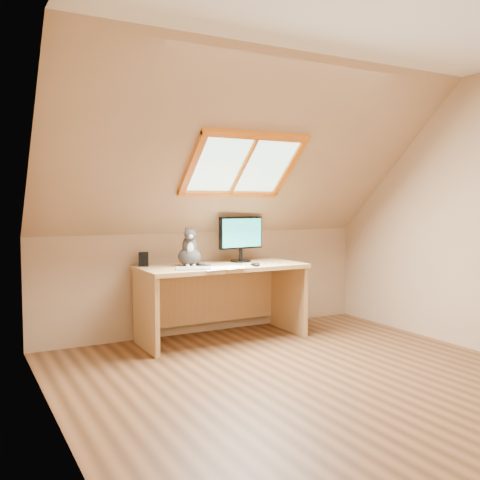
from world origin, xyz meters
TOP-DOWN VIEW (x-y plane):
  - ground at (0.00, 0.00)m, footprint 3.50×3.50m
  - room_shell at (0.00, -0.09)m, footprint 3.52×3.52m
  - desk at (-0.04, 1.45)m, footprint 1.56×0.68m
  - monitor at (0.24, 1.52)m, footprint 0.48×0.20m
  - cat at (-0.35, 1.42)m, footprint 0.25×0.29m
  - desk_speaker at (-0.72, 1.63)m, footprint 0.11×0.11m
  - graphics_tablet at (-0.40, 1.21)m, footprint 0.36×0.31m
  - mouse at (0.18, 1.13)m, footprint 0.09×0.12m
  - papers at (-0.13, 1.12)m, footprint 0.35×0.30m
  - cables at (0.32, 1.26)m, footprint 0.51×0.26m

SIDE VIEW (x-z plane):
  - ground at x=0.00m, z-range 0.00..0.00m
  - desk at x=-0.04m, z-range 0.14..0.85m
  - papers at x=-0.13m, z-range 0.71..0.72m
  - cables at x=0.32m, z-range 0.71..0.72m
  - graphics_tablet at x=-0.40m, z-range 0.71..0.72m
  - mouse at x=0.18m, z-range 0.71..0.74m
  - desk_speaker at x=-0.72m, z-range 0.71..0.84m
  - cat at x=-0.35m, z-range 0.66..1.03m
  - monitor at x=0.24m, z-range 0.75..1.19m
  - room_shell at x=0.00m, z-range 0.23..2.64m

